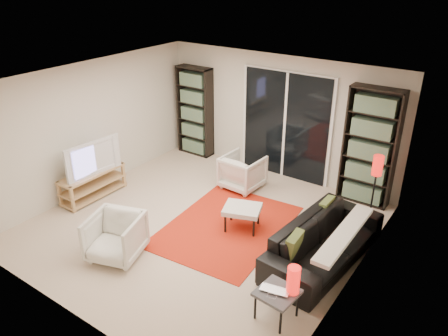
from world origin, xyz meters
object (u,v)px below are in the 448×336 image
Objects in this scene: tv_stand at (93,184)px; ottoman at (242,210)px; sofa at (325,242)px; side_table at (277,295)px; floor_lamp at (376,174)px; armchair_front at (115,237)px; armchair_back at (242,172)px; bookshelf_right at (370,147)px; bookshelf_left at (195,111)px.

tv_stand is 2.91m from ottoman.
side_table is (-0.01, -1.39, 0.03)m from sofa.
floor_lamp is at bearing -3.27° from sofa.
floor_lamp reaches higher than sofa.
armchair_front is 1.05× the size of ottoman.
bookshelf_right is at bearing -155.54° from armchair_back.
bookshelf_left reaches higher than sofa.
bookshelf_right is 2.18m from sofa.
bookshelf_right is (3.85, -0.00, 0.07)m from bookshelf_left.
armchair_front is at bearing -122.99° from bookshelf_right.
bookshelf_right reaches higher than sofa.
sofa is (4.25, 0.65, 0.06)m from tv_stand.
armchair_front is at bearing -123.41° from ottoman.
ottoman is (0.77, -1.20, 0.02)m from armchair_back.
bookshelf_right is 4.48m from armchair_front.
floor_lamp is at bearing 30.03° from armchair_front.
ottoman is at bearing -122.64° from bookshelf_right.
floor_lamp reaches higher than side_table.
bookshelf_left reaches higher than side_table.
bookshelf_left is at bearing 93.17° from armchair_front.
floor_lamp is (0.22, 1.41, 0.58)m from sofa.
sofa is 2.51m from armchair_back.
side_table is (0.11, -3.44, -0.70)m from bookshelf_right.
ottoman is 2.21m from floor_lamp.
side_table is 0.41× the size of floor_lamp.
armchair_back is 0.60× the size of floor_lamp.
bookshelf_right reaches higher than bookshelf_left.
sofa reaches higher than tv_stand.
side_table is 2.86m from floor_lamp.
ottoman is (1.11, 1.68, 0.01)m from armchair_front.
side_table is (2.18, -2.62, 0.02)m from armchair_back.
armchair_back is 2.48m from floor_lamp.
floor_lamp is (4.46, 2.05, 0.64)m from tv_stand.
tv_stand is at bearing -95.78° from bookshelf_left.
tv_stand is 1.04× the size of floor_lamp.
armchair_front is (1.72, -1.01, 0.07)m from tv_stand.
armchair_back is 3.41m from side_table.
bookshelf_right reaches higher than armchair_back.
sofa is at bearing 89.59° from side_table.
tv_stand is (-0.27, -2.69, -0.71)m from bookshelf_left.
side_table is at bearing -9.99° from tv_stand.
floor_lamp is at bearing -8.70° from bookshelf_left.
bookshelf_left is 3.85m from bookshelf_right.
tv_stand is 2.78m from armchair_back.
armchair_front reaches higher than armchair_back.
floor_lamp is at bearing 24.72° from tv_stand.
armchair_front reaches higher than ottoman.
bookshelf_right is 1.67× the size of tv_stand.
bookshelf_right is 4.19× the size of side_table.
ottoman is (2.55, -2.02, -0.63)m from bookshelf_left.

